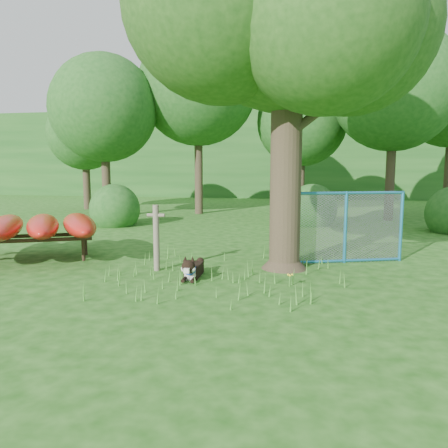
% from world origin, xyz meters
% --- Properties ---
extents(ground, '(80.00, 80.00, 0.00)m').
position_xyz_m(ground, '(0.00, 0.00, 0.00)').
color(ground, '#184C0F').
rests_on(ground, ground).
extents(oak_tree, '(6.15, 5.34, 7.96)m').
position_xyz_m(oak_tree, '(1.30, 1.92, 5.31)').
color(oak_tree, '#34291C').
rests_on(oak_tree, ground).
extents(wooden_post, '(0.37, 0.13, 1.35)m').
position_xyz_m(wooden_post, '(-1.21, 1.21, 0.72)').
color(wooden_post, '#645B4B').
rests_on(wooden_post, ground).
extents(kayak_rack, '(4.26, 3.84, 1.02)m').
position_xyz_m(kayak_rack, '(-4.46, 1.58, 0.78)').
color(kayak_rack, black).
rests_on(kayak_rack, ground).
extents(husky_dog, '(0.29, 1.11, 0.49)m').
position_xyz_m(husky_dog, '(-0.33, 0.74, 0.17)').
color(husky_dog, black).
rests_on(husky_dog, ground).
extents(fence_section, '(2.58, 0.96, 2.64)m').
position_xyz_m(fence_section, '(2.64, 2.68, 0.80)').
color(fence_section, teal).
rests_on(fence_section, ground).
extents(wildflower_clump, '(0.11, 0.11, 0.24)m').
position_xyz_m(wildflower_clump, '(1.52, 0.50, 0.19)').
color(wildflower_clump, '#48912F').
rests_on(wildflower_clump, ground).
extents(bg_tree_a, '(4.40, 4.40, 6.70)m').
position_xyz_m(bg_tree_a, '(-6.50, 10.00, 4.48)').
color(bg_tree_a, '#34291C').
rests_on(bg_tree_a, ground).
extents(bg_tree_b, '(5.20, 5.20, 8.22)m').
position_xyz_m(bg_tree_b, '(-3.00, 12.00, 5.61)').
color(bg_tree_b, '#34291C').
rests_on(bg_tree_b, ground).
extents(bg_tree_c, '(4.00, 4.00, 6.12)m').
position_xyz_m(bg_tree_c, '(1.50, 13.00, 4.11)').
color(bg_tree_c, '#34291C').
rests_on(bg_tree_c, ground).
extents(bg_tree_d, '(4.80, 4.80, 7.50)m').
position_xyz_m(bg_tree_d, '(5.00, 11.00, 5.08)').
color(bg_tree_d, '#34291C').
rests_on(bg_tree_d, ground).
extents(bg_tree_f, '(3.60, 3.60, 5.55)m').
position_xyz_m(bg_tree_f, '(-9.00, 13.00, 3.73)').
color(bg_tree_f, '#34291C').
rests_on(bg_tree_f, ground).
extents(shrub_left, '(1.80, 1.80, 1.80)m').
position_xyz_m(shrub_left, '(-5.00, 7.50, 0.00)').
color(shrub_left, '#1B501A').
rests_on(shrub_left, ground).
extents(shrub_mid, '(1.80, 1.80, 1.80)m').
position_xyz_m(shrub_mid, '(2.00, 9.00, 0.00)').
color(shrub_mid, '#1B501A').
rests_on(shrub_mid, ground).
extents(wooded_hillside, '(80.00, 12.00, 6.00)m').
position_xyz_m(wooded_hillside, '(0.00, 28.00, 3.00)').
color(wooded_hillside, '#1B501A').
rests_on(wooded_hillside, ground).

